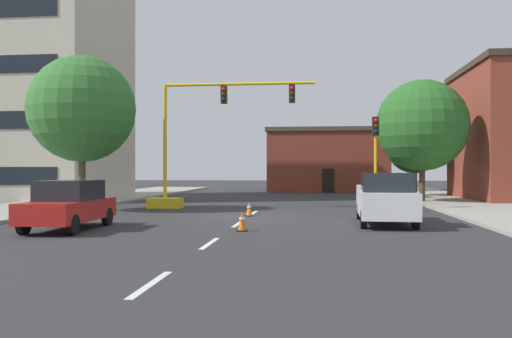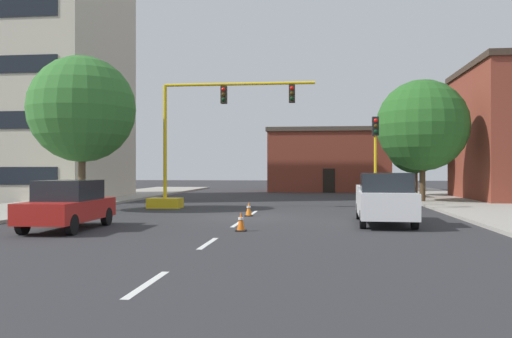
{
  "view_description": "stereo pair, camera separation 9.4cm",
  "coord_description": "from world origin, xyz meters",
  "views": [
    {
      "loc": [
        3.05,
        -23.64,
        2.12
      ],
      "look_at": [
        -0.36,
        6.54,
        2.15
      ],
      "focal_mm": 37.73,
      "sensor_mm": 36.0,
      "label": 1
    },
    {
      "loc": [
        3.14,
        -23.63,
        2.12
      ],
      "look_at": [
        -0.36,
        6.54,
        2.15
      ],
      "focal_mm": 37.73,
      "sensor_mm": 36.0,
      "label": 2
    }
  ],
  "objects": [
    {
      "name": "ground_plane",
      "position": [
        0.0,
        0.0,
        0.0
      ],
      "size": [
        160.0,
        160.0,
        0.0
      ],
      "primitive_type": "plane",
      "color": "#2D2D30"
    },
    {
      "name": "sidewalk_left",
      "position": [
        -12.11,
        8.0,
        0.07
      ],
      "size": [
        6.0,
        56.0,
        0.14
      ],
      "primitive_type": "cube",
      "color": "#9E998E",
      "rests_on": "ground_plane"
    },
    {
      "name": "sidewalk_right",
      "position": [
        12.11,
        8.0,
        0.07
      ],
      "size": [
        6.0,
        56.0,
        0.14
      ],
      "primitive_type": "cube",
      "color": "#9E998E",
      "rests_on": "ground_plane"
    },
    {
      "name": "lane_stripe_seg_0",
      "position": [
        0.0,
        -14.0,
        0.0
      ],
      "size": [
        0.16,
        2.4,
        0.01
      ],
      "primitive_type": "cube",
      "color": "silver",
      "rests_on": "ground_plane"
    },
    {
      "name": "lane_stripe_seg_1",
      "position": [
        0.0,
        -8.5,
        0.0
      ],
      "size": [
        0.16,
        2.4,
        0.01
      ],
      "primitive_type": "cube",
      "color": "silver",
      "rests_on": "ground_plane"
    },
    {
      "name": "lane_stripe_seg_2",
      "position": [
        0.0,
        -3.0,
        0.0
      ],
      "size": [
        0.16,
        2.4,
        0.01
      ],
      "primitive_type": "cube",
      "color": "silver",
      "rests_on": "ground_plane"
    },
    {
      "name": "lane_stripe_seg_3",
      "position": [
        0.0,
        2.5,
        0.0
      ],
      "size": [
        0.16,
        2.4,
        0.01
      ],
      "primitive_type": "cube",
      "color": "silver",
      "rests_on": "ground_plane"
    },
    {
      "name": "building_tall_left",
      "position": [
        -17.7,
        13.07,
        10.51
      ],
      "size": [
        12.62,
        11.41,
        21.0
      ],
      "color": "beige",
      "rests_on": "ground_plane"
    },
    {
      "name": "building_brick_center",
      "position": [
        4.11,
        29.44,
        3.04
      ],
      "size": [
        11.6,
        7.68,
        6.05
      ],
      "color": "brown",
      "rests_on": "ground_plane"
    },
    {
      "name": "traffic_signal_gantry",
      "position": [
        -4.07,
        5.12,
        2.25
      ],
      "size": [
        9.11,
        1.2,
        6.83
      ],
      "color": "yellow",
      "rests_on": "ground_plane"
    },
    {
      "name": "traffic_light_pole_right",
      "position": [
        6.03,
        4.2,
        3.53
      ],
      "size": [
        0.32,
        0.47,
        4.8
      ],
      "color": "yellow",
      "rests_on": "ground_plane"
    },
    {
      "name": "tree_right_far",
      "position": [
        10.54,
        18.73,
        4.03
      ],
      "size": [
        4.44,
        4.44,
        6.26
      ],
      "color": "brown",
      "rests_on": "ground_plane"
    },
    {
      "name": "tree_left_near",
      "position": [
        -8.9,
        2.69,
        5.21
      ],
      "size": [
        5.44,
        5.44,
        7.94
      ],
      "color": "brown",
      "rests_on": "ground_plane"
    },
    {
      "name": "tree_right_mid",
      "position": [
        9.62,
        10.98,
        4.88
      ],
      "size": [
        5.71,
        5.71,
        7.75
      ],
      "color": "#4C3823",
      "rests_on": "ground_plane"
    },
    {
      "name": "pickup_truck_white",
      "position": [
        5.69,
        -2.36,
        0.97
      ],
      "size": [
        2.2,
        5.47,
        1.99
      ],
      "color": "white",
      "rests_on": "ground_plane"
    },
    {
      "name": "sedan_red_near_left",
      "position": [
        -5.62,
        -5.6,
        0.89
      ],
      "size": [
        1.96,
        4.55,
        1.74
      ],
      "color": "#B21E19",
      "rests_on": "ground_plane"
    },
    {
      "name": "traffic_cone_roadside_a",
      "position": [
        0.5,
        -5.37,
        0.33
      ],
      "size": [
        0.36,
        0.36,
        0.67
      ],
      "color": "black",
      "rests_on": "ground_plane"
    },
    {
      "name": "traffic_cone_roadside_b",
      "position": [
        -0.0,
        0.55,
        0.32
      ],
      "size": [
        0.36,
        0.36,
        0.65
      ],
      "color": "black",
      "rests_on": "ground_plane"
    }
  ]
}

